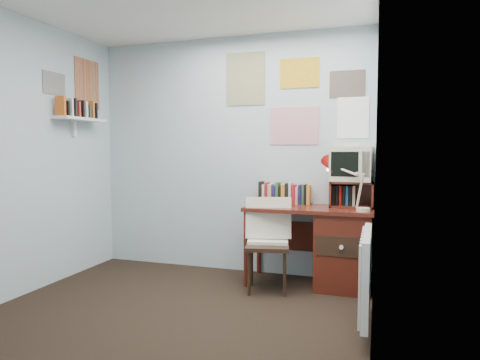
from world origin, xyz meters
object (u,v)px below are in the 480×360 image
at_px(desk_chair, 268,246).
at_px(tv_riser, 352,194).
at_px(wall_shelf, 80,119).
at_px(desk, 337,245).
at_px(radiator, 367,273).
at_px(crt_tv, 352,162).
at_px(desk_lamp, 364,187).

xyz_separation_m(desk_chair, tv_riser, (0.72, 0.42, 0.47)).
bearing_deg(tv_riser, desk_chair, -150.09).
bearing_deg(wall_shelf, desk_chair, 2.18).
bearing_deg(desk, tv_riser, 42.96).
relative_size(desk, radiator, 1.50).
relative_size(crt_tv, radiator, 0.47).
bearing_deg(tv_riser, crt_tv, 108.84).
bearing_deg(desk, wall_shelf, -171.60).
relative_size(desk, desk_chair, 1.43).
height_order(desk_chair, tv_riser, tv_riser).
distance_m(radiator, wall_shelf, 3.15).
bearing_deg(desk_chair, wall_shelf, 170.29).
height_order(desk, radiator, desk).
bearing_deg(desk_lamp, tv_riser, 121.02).
xyz_separation_m(desk_lamp, tv_riser, (-0.11, 0.27, -0.10)).
relative_size(desk_lamp, crt_tv, 1.17).
height_order(desk, desk_lamp, desk_lamp).
bearing_deg(radiator, wall_shelf, 169.11).
xyz_separation_m(desk, crt_tv, (0.11, 0.13, 0.78)).
distance_m(crt_tv, wall_shelf, 2.77).
bearing_deg(radiator, tv_riser, 99.28).
relative_size(desk_lamp, wall_shelf, 0.71).
bearing_deg(desk_lamp, desk_chair, -162.15).
height_order(desk_chair, crt_tv, crt_tv).
relative_size(desk, crt_tv, 3.18).
bearing_deg(tv_riser, desk, -137.04).
xyz_separation_m(desk_chair, crt_tv, (0.71, 0.44, 0.77)).
bearing_deg(desk_chair, desk_lamp, -2.38).
height_order(desk, tv_riser, tv_riser).
bearing_deg(desk, desk_lamp, -35.19).
height_order(crt_tv, radiator, crt_tv).
relative_size(tv_riser, wall_shelf, 0.65).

